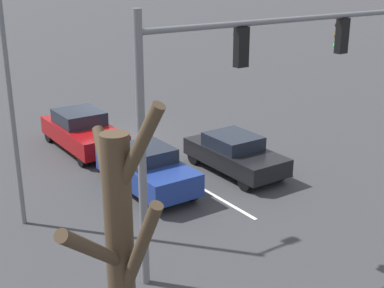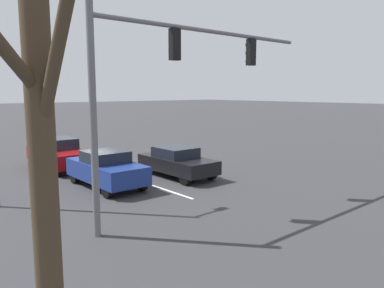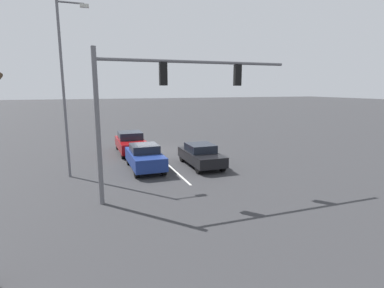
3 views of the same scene
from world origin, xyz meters
name	(u,v)px [view 1 (image 1 of 3)]	position (x,y,z in m)	size (l,w,h in m)	color
ground_plane	(119,141)	(0.00, 0.00, 0.00)	(240.00, 240.00, 0.00)	#333335
lane_stripe_left_divider	(136,150)	(0.00, 1.51, 0.01)	(0.12, 15.02, 0.01)	silver
car_black_leftlane_front	(235,153)	(-1.88, 5.62, 0.72)	(1.78, 4.14, 1.40)	black
car_navy_midlane_front	(146,168)	(1.60, 5.25, 0.78)	(1.79, 4.17, 1.54)	navy
car_maroon_midlane_second	(83,131)	(1.67, 0.13, 0.79)	(1.93, 4.61, 1.56)	maroon
traffic_signal_gantry	(233,80)	(1.81, 10.01, 4.65)	(8.78, 0.37, 6.46)	slate
street_lamp_right_shoulder	(10,46)	(5.68, 5.30, 5.22)	(1.60, 0.24, 9.27)	slate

